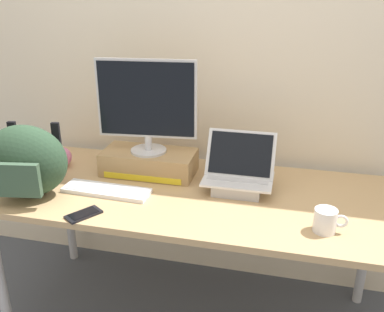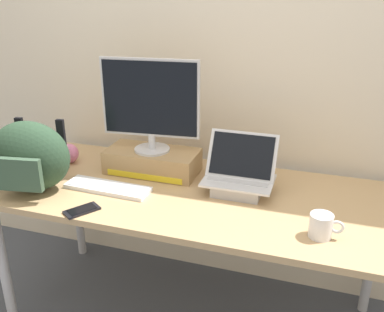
{
  "view_description": "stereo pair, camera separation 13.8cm",
  "coord_description": "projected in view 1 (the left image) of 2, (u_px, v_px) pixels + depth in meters",
  "views": [
    {
      "loc": [
        0.43,
        -1.78,
        1.67
      ],
      "look_at": [
        0.0,
        0.0,
        0.93
      ],
      "focal_mm": 40.63,
      "sensor_mm": 36.0,
      "label": 1
    },
    {
      "loc": [
        0.56,
        -1.74,
        1.67
      ],
      "look_at": [
        0.0,
        0.0,
        0.93
      ],
      "focal_mm": 40.63,
      "sensor_mm": 36.0,
      "label": 2
    }
  ],
  "objects": [
    {
      "name": "back_wall",
      "position": [
        214.0,
        56.0,
        2.28
      ],
      "size": [
        7.0,
        0.1,
        2.6
      ],
      "primitive_type": "cube",
      "color": "beige",
      "rests_on": "ground"
    },
    {
      "name": "coffee_mug",
      "position": [
        326.0,
        221.0,
        1.7
      ],
      "size": [
        0.13,
        0.09,
        0.1
      ],
      "color": "silver",
      "rests_on": "desk"
    },
    {
      "name": "toner_box_yellow",
      "position": [
        149.0,
        162.0,
        2.22
      ],
      "size": [
        0.47,
        0.23,
        0.12
      ],
      "color": "#A88456",
      "rests_on": "desk"
    },
    {
      "name": "desk",
      "position": [
        192.0,
        204.0,
        2.07
      ],
      "size": [
        1.86,
        0.79,
        0.75
      ],
      "color": "tan",
      "rests_on": "ground"
    },
    {
      "name": "external_keyboard",
      "position": [
        106.0,
        190.0,
        2.03
      ],
      "size": [
        0.42,
        0.14,
        0.02
      ],
      "rotation": [
        0.0,
        0.0,
        -0.04
      ],
      "color": "white",
      "rests_on": "desk"
    },
    {
      "name": "plush_toy",
      "position": [
        61.0,
        157.0,
        2.3
      ],
      "size": [
        0.11,
        0.11,
        0.11
      ],
      "color": "#CC7099",
      "rests_on": "desk"
    },
    {
      "name": "messenger_backpack",
      "position": [
        25.0,
        161.0,
        1.95
      ],
      "size": [
        0.41,
        0.32,
        0.34
      ],
      "rotation": [
        0.0,
        0.0,
        0.17
      ],
      "color": "#28422D",
      "rests_on": "desk"
    },
    {
      "name": "open_laptop",
      "position": [
        238.0,
        179.0,
        2.04
      ],
      "size": [
        0.32,
        0.23,
        0.26
      ],
      "rotation": [
        0.0,
        0.0,
        0.0
      ],
      "color": "#ADADB2",
      "rests_on": "desk"
    },
    {
      "name": "cell_phone",
      "position": [
        84.0,
        214.0,
        1.83
      ],
      "size": [
        0.14,
        0.16,
        0.01
      ],
      "rotation": [
        0.0,
        0.0,
        -0.59
      ],
      "color": "black",
      "rests_on": "desk"
    },
    {
      "name": "desktop_monitor",
      "position": [
        147.0,
        105.0,
        2.1
      ],
      "size": [
        0.49,
        0.18,
        0.47
      ],
      "rotation": [
        0.0,
        0.0,
        0.11
      ],
      "color": "silver",
      "rests_on": "toner_box_yellow"
    }
  ]
}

